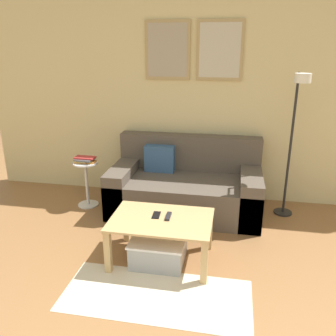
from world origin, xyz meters
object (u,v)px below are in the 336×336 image
Objects in this scene: couch at (186,187)px; coffee_table at (161,226)px; book_stack at (85,160)px; remote_control at (168,216)px; side_table at (86,180)px; floor_lamp at (295,127)px; storage_bin at (159,249)px; cell_phone at (156,215)px.

coffee_table is (-0.06, -1.11, 0.06)m from couch.
book_stack is 1.53m from remote_control.
side_table is at bearing -75.46° from book_stack.
coffee_table is 1.77m from floor_lamp.
coffee_table is at bearing -93.32° from couch.
coffee_table is 1.50m from side_table.
floor_lamp is 2.46m from side_table.
couch is 3.10× the size of side_table.
couch is 1.24m from book_stack.
couch is at bearing 5.92° from side_table.
remote_control is (1.19, -0.95, 0.10)m from side_table.
couch is 1.39m from floor_lamp.
coffee_table is at bearing 55.42° from storage_bin.
couch is at bearing 86.68° from coffee_table.
storage_bin is 0.30× the size of floor_lamp.
floor_lamp reaches higher than storage_bin.
remote_control is at bearing -90.40° from couch.
book_stack is (-1.11, 1.02, 0.47)m from storage_bin.
couch is at bearing 177.88° from floor_lamp.
floor_lamp reaches higher than cell_phone.
book_stack is at bearing 139.71° from remote_control.
floor_lamp is 2.91× the size of side_table.
storage_bin is 3.48× the size of cell_phone.
floor_lamp is (1.23, 1.09, 0.94)m from storage_bin.
storage_bin is at bearing -124.58° from coffee_table.
floor_lamp is at bearing 1.99° from side_table.
cell_phone is (-0.04, 0.08, 0.30)m from storage_bin.
side_table is (-1.13, 0.98, -0.01)m from coffee_table.
book_stack is at bearing -178.19° from floor_lamp.
storage_bin is (-0.02, -0.03, -0.22)m from coffee_table.
side_table is 0.26m from book_stack.
book_stack is at bearing 135.65° from cell_phone.
floor_lamp is 10.81× the size of remote_control.
couch is at bearing 85.80° from storage_bin.
couch is at bearing 5.58° from book_stack.
cell_phone is at bearing 114.96° from storage_bin.
floor_lamp reaches higher than remote_control.
side_table reaches higher than storage_bin.
side_table is 3.97× the size of cell_phone.
remote_control is (0.08, 0.07, 0.30)m from storage_bin.
remote_control is (1.19, -0.95, -0.16)m from book_stack.
couch is 6.95× the size of book_stack.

